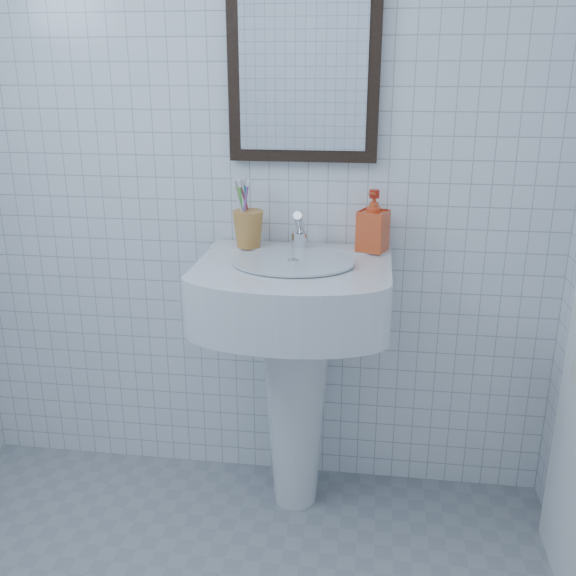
# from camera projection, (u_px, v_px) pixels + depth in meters

# --- Properties ---
(wall_back) EXTENTS (2.20, 0.02, 2.50)m
(wall_back) POSITION_uv_depth(u_px,v_px,m) (249.00, 157.00, 2.22)
(wall_back) COLOR white
(wall_back) RESTS_ON ground
(washbasin) EXTENTS (0.62, 0.46, 0.96)m
(washbasin) POSITION_uv_depth(u_px,v_px,m) (295.00, 344.00, 2.20)
(washbasin) COLOR white
(washbasin) RESTS_ON ground
(faucet) EXTENTS (0.06, 0.12, 0.14)m
(faucet) POSITION_uv_depth(u_px,v_px,m) (300.00, 233.00, 2.19)
(faucet) COLOR silver
(faucet) RESTS_ON washbasin
(toothbrush_cup) EXTENTS (0.11, 0.11, 0.13)m
(toothbrush_cup) POSITION_uv_depth(u_px,v_px,m) (248.00, 229.00, 2.21)
(toothbrush_cup) COLOR #C8843A
(toothbrush_cup) RESTS_ON washbasin
(soap_dispenser) EXTENTS (0.12, 0.12, 0.20)m
(soap_dispenser) POSITION_uv_depth(u_px,v_px,m) (373.00, 221.00, 2.15)
(soap_dispenser) COLOR red
(soap_dispenser) RESTS_ON washbasin
(wall_mirror) EXTENTS (0.50, 0.04, 0.62)m
(wall_mirror) POSITION_uv_depth(u_px,v_px,m) (303.00, 65.00, 2.08)
(wall_mirror) COLOR black
(wall_mirror) RESTS_ON wall_back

